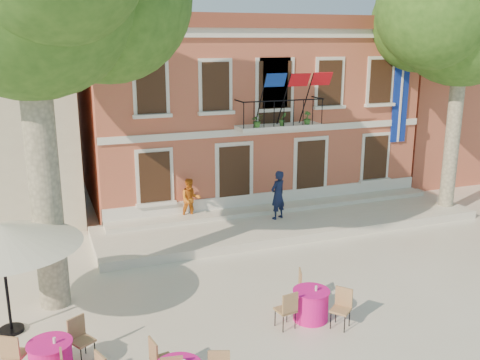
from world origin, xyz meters
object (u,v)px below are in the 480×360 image
Objects in this scene: plane_tree_east at (465,17)px; cafe_table_4 at (311,303)px; pedestrian_orange at (190,199)px; patio_umbrella at (0,236)px; cafe_table_3 at (51,358)px; pedestrian_navy at (278,195)px.

cafe_table_4 is at bearing -148.16° from plane_tree_east.
pedestrian_orange is at bearing 97.01° from cafe_table_4.
plane_tree_east reaches higher than patio_umbrella.
patio_umbrella is (-15.71, -3.56, -5.02)m from plane_tree_east.
pedestrian_orange is (-9.84, 1.92, -6.34)m from plane_tree_east.
pedestrian_orange is 0.81× the size of cafe_table_3.
plane_tree_east is 2.81× the size of patio_umbrella.
patio_umbrella reaches higher than pedestrian_navy.
patio_umbrella is at bearing -133.28° from pedestrian_orange.
pedestrian_orange is 9.18m from cafe_table_3.
cafe_table_3 is (-5.05, -7.65, -0.63)m from pedestrian_orange.
cafe_table_3 is at bearing -69.12° from patio_umbrella.
patio_umbrella is 1.92× the size of cafe_table_4.
cafe_table_4 is at bearing -16.26° from patio_umbrella.
pedestrian_orange is at bearing -43.23° from pedestrian_navy.
patio_umbrella is 8.14m from pedestrian_orange.
pedestrian_navy is at bearing 26.63° from patio_umbrella.
pedestrian_navy reaches higher than cafe_table_4.
plane_tree_east is at bearing 148.63° from pedestrian_navy.
pedestrian_orange reaches higher than cafe_table_4.
plane_tree_east is at bearing -7.26° from pedestrian_orange.
pedestrian_navy is (8.85, 4.44, -1.19)m from patio_umbrella.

